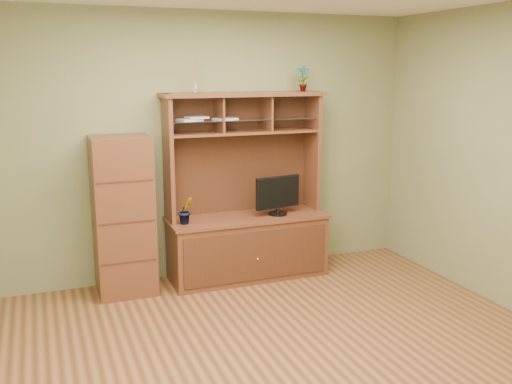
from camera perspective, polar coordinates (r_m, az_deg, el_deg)
room at (r=4.04m, az=3.14°, el=1.12°), size 4.54×4.04×2.74m
media_hutch at (r=5.91m, az=-0.96°, el=-3.57°), size 1.66×0.61×1.90m
monitor at (r=5.86m, az=2.21°, el=-0.28°), size 0.50×0.19×0.40m
orchid_plant at (r=5.57m, az=-7.04°, el=-1.84°), size 0.16×0.14×0.27m
top_plant at (r=6.01m, az=4.69°, el=11.25°), size 0.16×0.13×0.26m
reed_diffuser at (r=5.61m, az=-6.13°, el=11.01°), size 0.06×0.06×0.30m
magazines at (r=5.65m, az=-5.28°, el=7.30°), size 0.61×0.22×0.04m
side_cabinet at (r=5.56m, az=-13.13°, el=-2.35°), size 0.54×0.49×1.52m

